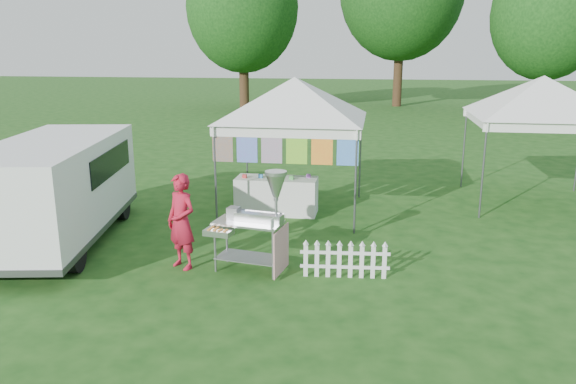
# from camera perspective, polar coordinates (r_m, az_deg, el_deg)

# --- Properties ---
(ground) EXTENTS (120.00, 120.00, 0.00)m
(ground) POSITION_cam_1_polar(r_m,az_deg,el_deg) (9.57, -2.42, -7.70)
(ground) COLOR #174413
(ground) RESTS_ON ground
(canopy_main) EXTENTS (4.24, 4.24, 3.45)m
(canopy_main) POSITION_cam_1_polar(r_m,az_deg,el_deg) (12.33, 0.68, 11.56)
(canopy_main) COLOR #59595E
(canopy_main) RESTS_ON ground
(canopy_right) EXTENTS (4.24, 4.24, 3.45)m
(canopy_right) POSITION_cam_1_polar(r_m,az_deg,el_deg) (14.20, 24.61, 10.67)
(canopy_right) COLOR #59595E
(canopy_right) RESTS_ON ground
(tree_left) EXTENTS (6.40, 6.40, 9.53)m
(tree_left) POSITION_cam_1_polar(r_m,az_deg,el_deg) (33.68, -4.63, 18.18)
(tree_left) COLOR #361E13
(tree_left) RESTS_ON ground
(tree_right) EXTENTS (5.60, 5.60, 8.42)m
(tree_right) POSITION_cam_1_polar(r_m,az_deg,el_deg) (31.81, 24.97, 15.99)
(tree_right) COLOR #361E13
(tree_right) RESTS_ON ground
(donut_cart) EXTENTS (1.34, 0.83, 1.72)m
(donut_cart) POSITION_cam_1_polar(r_m,az_deg,el_deg) (9.08, -3.01, -2.19)
(donut_cart) COLOR gray
(donut_cart) RESTS_ON ground
(vendor) EXTENTS (0.70, 0.63, 1.62)m
(vendor) POSITION_cam_1_polar(r_m,az_deg,el_deg) (9.49, -10.77, -2.98)
(vendor) COLOR #B5162F
(vendor) RESTS_ON ground
(cargo_van) EXTENTS (2.69, 4.95, 1.95)m
(cargo_van) POSITION_cam_1_polar(r_m,az_deg,el_deg) (11.45, -22.45, 0.43)
(cargo_van) COLOR white
(cargo_van) RESTS_ON ground
(picket_fence) EXTENTS (1.44, 0.14, 0.56)m
(picket_fence) POSITION_cam_1_polar(r_m,az_deg,el_deg) (9.13, 5.80, -6.97)
(picket_fence) COLOR white
(picket_fence) RESTS_ON ground
(display_table) EXTENTS (1.80, 0.70, 0.81)m
(display_table) POSITION_cam_1_polar(r_m,az_deg,el_deg) (12.53, -1.18, -0.36)
(display_table) COLOR white
(display_table) RESTS_ON ground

